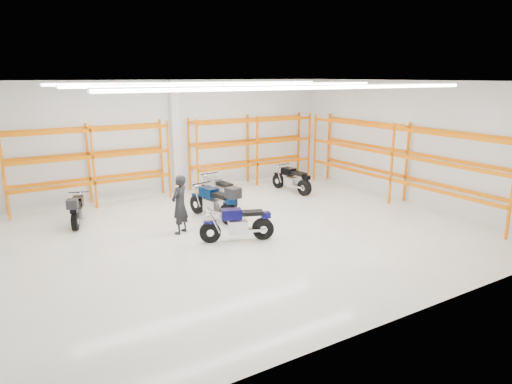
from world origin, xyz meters
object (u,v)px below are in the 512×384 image
motorcycle_back_c (219,192)px  motorcycle_back_a (77,210)px  motorcycle_back_b (216,203)px  motorcycle_back_d (293,180)px  motorcycle_main (240,224)px  standing_man (180,204)px  structural_column (175,137)px

motorcycle_back_c → motorcycle_back_a: bearing=175.8°
motorcycle_back_b → motorcycle_back_d: size_ratio=1.10×
motorcycle_main → motorcycle_back_b: motorcycle_back_b is taller
motorcycle_back_a → motorcycle_back_b: (4.03, -1.85, 0.11)m
motorcycle_back_c → standing_man: size_ratio=1.28×
motorcycle_back_c → motorcycle_main: bearing=-107.5°
motorcycle_back_a → structural_column: (4.37, 2.41, 1.76)m
motorcycle_main → motorcycle_back_b: (0.28, 2.10, 0.10)m
motorcycle_back_b → standing_man: bearing=-159.2°
motorcycle_main → standing_man: bearing=128.5°
motorcycle_back_b → motorcycle_back_d: (4.35, 1.74, -0.09)m
structural_column → motorcycle_back_a: bearing=-151.1°
motorcycle_main → structural_column: structural_column is taller
motorcycle_main → motorcycle_back_b: bearing=82.5°
motorcycle_back_c → standing_man: 3.15m
motorcycle_main → structural_column: size_ratio=0.46×
motorcycle_back_c → motorcycle_back_b: bearing=-119.9°
motorcycle_back_c → structural_column: 3.30m
motorcycle_main → structural_column: 6.63m
motorcycle_back_a → standing_man: bearing=-43.7°
motorcycle_main → motorcycle_back_a: bearing=133.5°
motorcycle_back_a → motorcycle_back_c: 4.90m
motorcycle_back_a → standing_man: size_ratio=1.09×
motorcycle_back_b → structural_column: bearing=85.5°
motorcycle_back_c → motorcycle_back_d: size_ratio=1.04×
structural_column → motorcycle_back_b: bearing=-94.5°
motorcycle_main → motorcycle_back_d: motorcycle_back_d is taller
motorcycle_main → motorcycle_back_d: bearing=39.7°
motorcycle_back_d → standing_man: bearing=-158.5°
motorcycle_back_c → structural_column: structural_column is taller
standing_man → motorcycle_back_c: bearing=-174.3°
motorcycle_back_b → motorcycle_back_c: (0.86, 1.49, -0.07)m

